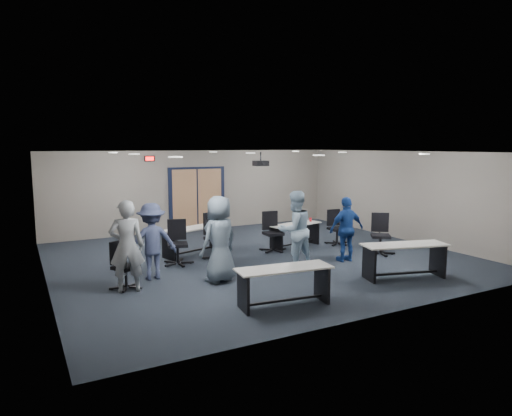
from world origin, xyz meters
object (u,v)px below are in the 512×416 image
table_back_right (295,231)px  person_gray (127,246)px  chair_back_c (273,232)px  person_navy (347,229)px  table_back_left (193,236)px  person_lightblue (295,230)px  chair_back_a (178,243)px  person_back (152,241)px  table_front_right (404,255)px  chair_loose_left (126,265)px  chair_back_b (218,236)px  person_plaid (220,239)px  chair_back_d (337,227)px  chair_loose_right (381,234)px  table_front_left (284,280)px

table_back_right → person_gray: (-5.11, -1.86, 0.46)m
chair_back_c → person_navy: 2.09m
table_back_left → person_lightblue: person_lightblue is taller
chair_back_c → person_gray: person_gray is taller
chair_back_a → person_back: size_ratio=0.65×
table_front_right → person_back: 5.47m
chair_back_a → chair_loose_left: (-1.52, -1.31, -0.06)m
person_lightblue → person_navy: bearing=174.6°
chair_back_c → chair_loose_left: size_ratio=1.12×
person_back → table_back_left: bearing=-128.6°
person_lightblue → chair_back_b: bearing=-55.9°
person_gray → person_plaid: (1.87, -0.22, 0.00)m
chair_loose_left → person_back: 0.87m
chair_back_d → person_lightblue: 2.99m
chair_back_d → person_back: 5.76m
table_front_right → chair_loose_left: 5.89m
table_front_right → chair_loose_right: (1.08, 1.88, 0.03)m
person_lightblue → chair_back_d: bearing=-151.1°
table_back_left → chair_loose_left: 3.08m
table_back_left → chair_loose_left: bearing=-154.0°
table_back_right → chair_back_d: 1.28m
chair_back_c → person_navy: bearing=-52.5°
table_back_left → chair_back_b: 0.87m
table_front_right → person_lightblue: size_ratio=1.07×
chair_back_a → person_plaid: 1.81m
table_back_right → person_lightblue: person_lightblue is taller
table_front_left → person_back: (-1.63, 2.77, 0.34)m
table_back_right → person_lightblue: (-1.26, -1.92, 0.46)m
table_front_left → person_navy: (3.05, 2.02, 0.32)m
table_front_left → chair_loose_left: size_ratio=1.86×
chair_back_b → person_back: person_back is taller
table_back_right → person_gray: 5.46m
chair_back_a → chair_back_c: bearing=18.2°
table_back_right → person_plaid: (-3.24, -2.08, 0.46)m
table_back_left → chair_back_c: bearing=-36.4°
table_back_right → chair_back_b: bearing=174.5°
table_back_left → chair_back_a: (-0.70, -0.82, 0.04)m
chair_back_a → person_back: 1.26m
chair_loose_right → person_navy: person_navy is taller
chair_back_a → person_lightblue: 2.84m
table_back_left → person_gray: person_gray is taller
table_front_left → person_gray: size_ratio=0.98×
chair_loose_left → chair_loose_right: bearing=-32.6°
chair_back_c → person_navy: person_navy is taller
table_back_left → chair_back_d: size_ratio=1.85×
table_back_left → person_back: bearing=-150.4°
chair_back_b → chair_back_c: (1.68, 0.10, -0.05)m
table_back_right → person_plaid: size_ratio=0.94×
chair_loose_right → table_front_right: bearing=-84.3°
chair_back_c → chair_loose_left: chair_back_c is taller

